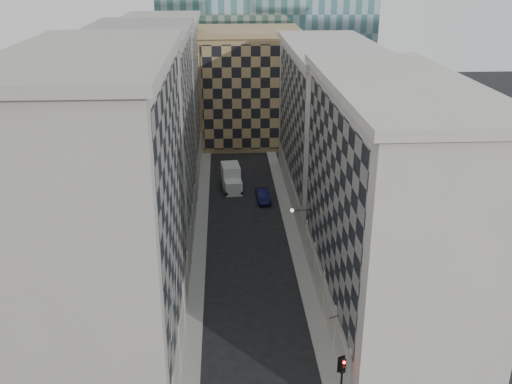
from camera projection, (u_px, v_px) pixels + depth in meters
name	position (u px, v px, depth m)	size (l,w,h in m)	color
sidewalk_west	(200.00, 241.00, 63.33)	(1.50, 100.00, 0.15)	gray
sidewalk_east	(294.00, 238.00, 63.90)	(1.50, 100.00, 0.15)	gray
bldg_left_a	(107.00, 217.00, 41.03)	(10.80, 22.80, 23.70)	#A49F94
bldg_left_b	(145.00, 137.00, 61.56)	(10.80, 22.80, 22.70)	gray
bldg_left_c	(164.00, 96.00, 82.08)	(10.80, 22.80, 21.70)	#A49F94
bldg_right_a	(388.00, 207.00, 46.47)	(10.80, 26.80, 20.70)	#B9B4A9
bldg_right_b	(329.00, 124.00, 71.61)	(10.80, 28.80, 19.70)	#B9B4A9
tan_block	(249.00, 86.00, 95.23)	(16.80, 14.80, 18.80)	tan
flagpoles_left	(174.00, 299.00, 38.12)	(0.10, 6.33, 2.33)	gray
bracket_lamp	(294.00, 210.00, 55.99)	(1.98, 0.36, 0.36)	black
traffic_light	(342.00, 373.00, 38.21)	(0.54, 0.54, 4.42)	black
box_truck	(231.00, 179.00, 77.59)	(2.91, 5.97, 3.17)	silver
dark_car	(263.00, 196.00, 73.69)	(1.57, 4.51, 1.48)	#10113C
shop_sign	(325.00, 321.00, 42.81)	(1.21, 0.65, 0.75)	black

